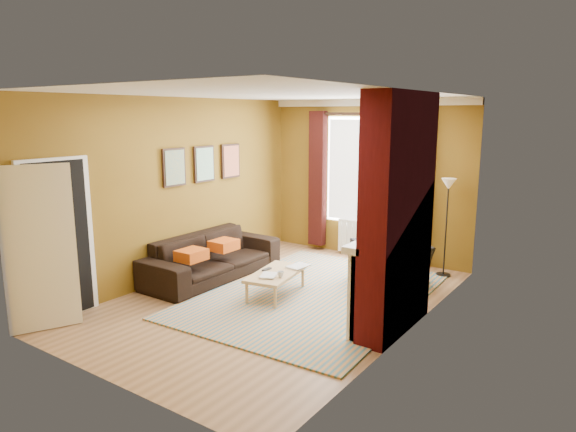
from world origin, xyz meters
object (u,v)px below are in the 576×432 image
object	(u,v)px
coffee_table	(276,275)
wicker_stool	(378,257)
sofa	(213,256)
floor_lamp	(448,200)
armchair	(391,263)

from	to	relation	value
coffee_table	wicker_stool	xyz separation A→B (m)	(0.62, 2.06, -0.12)
sofa	floor_lamp	size ratio (longest dim) A/B	1.50
sofa	armchair	distance (m)	2.76
armchair	coffee_table	bearing A→B (deg)	2.58
armchair	floor_lamp	xyz separation A→B (m)	(0.55, 0.85, 0.91)
sofa	armchair	xyz separation A→B (m)	(2.42, 1.33, -0.02)
sofa	floor_lamp	world-z (taller)	floor_lamp
sofa	wicker_stool	world-z (taller)	sofa
armchair	wicker_stool	bearing A→B (deg)	-101.56
coffee_table	wicker_stool	bearing A→B (deg)	62.59
armchair	coffee_table	xyz separation A→B (m)	(-1.11, -1.43, -0.01)
wicker_stool	floor_lamp	xyz separation A→B (m)	(1.04, 0.23, 1.04)
sofa	coffee_table	bearing A→B (deg)	-94.51
wicker_stool	floor_lamp	world-z (taller)	floor_lamp
coffee_table	wicker_stool	distance (m)	2.15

